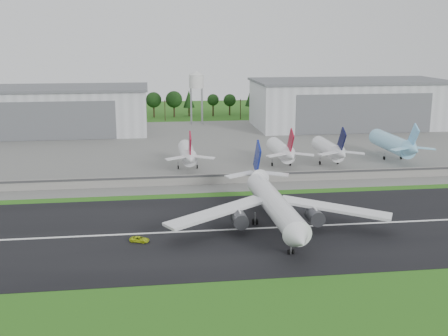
{
  "coord_description": "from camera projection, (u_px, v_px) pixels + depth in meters",
  "views": [
    {
      "loc": [
        -31.31,
        -122.8,
        47.76
      ],
      "look_at": [
        -9.33,
        40.0,
        9.0
      ],
      "focal_mm": 45.0,
      "sensor_mm": 36.0,
      "label": 1
    }
  ],
  "objects": [
    {
      "name": "parked_jet_red_a",
      "position": [
        188.0,
        154.0,
        203.62
      ],
      "size": [
        7.36,
        31.29,
        16.55
      ],
      "color": "silver",
      "rests_on": "ground"
    },
    {
      "name": "apron",
      "position": [
        221.0,
        146.0,
        249.22
      ],
      "size": [
        320.0,
        150.0,
        0.1
      ],
      "primitive_type": "cube",
      "color": "slate",
      "rests_on": "ground"
    },
    {
      "name": "ground",
      "position": [
        285.0,
        242.0,
        133.49
      ],
      "size": [
        600.0,
        600.0,
        0.0
      ],
      "primitive_type": "plane",
      "color": "#265D16",
      "rests_on": "ground"
    },
    {
      "name": "utility_poles",
      "position": [
        203.0,
        120.0,
        326.39
      ],
      "size": [
        230.0,
        3.0,
        12.0
      ],
      "primitive_type": null,
      "color": "black",
      "rests_on": "ground"
    },
    {
      "name": "runway",
      "position": [
        276.0,
        228.0,
        143.12
      ],
      "size": [
        320.0,
        60.0,
        0.1
      ],
      "primitive_type": "cube",
      "color": "black",
      "rests_on": "ground"
    },
    {
      "name": "parked_jet_red_b",
      "position": [
        282.0,
        151.0,
        208.2
      ],
      "size": [
        7.36,
        31.29,
        16.64
      ],
      "color": "white",
      "rests_on": "ground"
    },
    {
      "name": "parked_jet_skyblue",
      "position": [
        395.0,
        144.0,
        219.02
      ],
      "size": [
        7.36,
        37.29,
        17.14
      ],
      "color": "#8FD5F8",
      "rests_on": "ground"
    },
    {
      "name": "runway_centerline",
      "position": [
        276.0,
        227.0,
        143.11
      ],
      "size": [
        220.0,
        1.0,
        0.02
      ],
      "primitive_type": "cube",
      "color": "white",
      "rests_on": "runway"
    },
    {
      "name": "treeline",
      "position": [
        201.0,
        116.0,
        340.86
      ],
      "size": [
        320.0,
        16.0,
        22.0
      ],
      "primitive_type": null,
      "color": "black",
      "rests_on": "ground"
    },
    {
      "name": "hangar_east",
      "position": [
        349.0,
        103.0,
        299.43
      ],
      "size": [
        102.0,
        47.0,
        25.2
      ],
      "color": "silver",
      "rests_on": "ground"
    },
    {
      "name": "parked_jet_navy",
      "position": [
        331.0,
        150.0,
        210.62
      ],
      "size": [
        7.36,
        31.29,
        16.65
      ],
      "color": "white",
      "rests_on": "ground"
    },
    {
      "name": "ground_vehicle",
      "position": [
        140.0,
        239.0,
        132.97
      ],
      "size": [
        5.13,
        3.66,
        1.3
      ],
      "primitive_type": "imported",
      "rotation": [
        0.0,
        0.0,
        1.21
      ],
      "color": "#B2C717",
      "rests_on": "runway"
    },
    {
      "name": "main_airliner",
      "position": [
        275.0,
        210.0,
        141.54
      ],
      "size": [
        57.28,
        59.08,
        18.17
      ],
      "rotation": [
        0.0,
        0.0,
        3.16
      ],
      "color": "white",
      "rests_on": "runway"
    },
    {
      "name": "water_tower",
      "position": [
        196.0,
        80.0,
        305.64
      ],
      "size": [
        8.4,
        8.4,
        29.4
      ],
      "color": "#99999E",
      "rests_on": "ground"
    },
    {
      "name": "hangar_west",
      "position": [
        50.0,
        110.0,
        279.47
      ],
      "size": [
        97.0,
        44.0,
        23.2
      ],
      "color": "silver",
      "rests_on": "ground"
    },
    {
      "name": "blast_fence",
      "position": [
        246.0,
        178.0,
        186.11
      ],
      "size": [
        240.0,
        0.61,
        3.5
      ],
      "color": "gray",
      "rests_on": "ground"
    }
  ]
}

